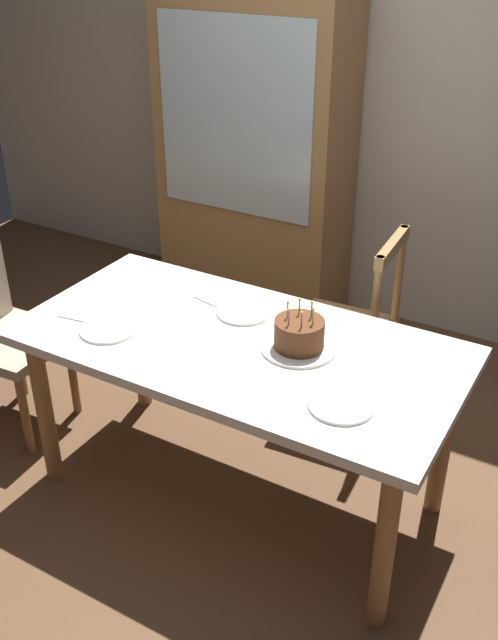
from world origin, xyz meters
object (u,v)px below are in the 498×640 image
(birthday_cake, at_px, (299,336))
(dining_table, at_px, (238,361))
(china_cabinet, at_px, (254,153))
(plate_near_guest, at_px, (341,405))
(chair_spindle_back, at_px, (347,332))
(plate_near_celebrant, at_px, (108,329))
(plate_far_side, at_px, (244,312))

(birthday_cake, bearing_deg, dining_table, -166.23)
(dining_table, xyz_separation_m, china_cabinet, (-0.82, 1.56, 0.29))
(plate_near_guest, xyz_separation_m, chair_spindle_back, (-0.36, 0.93, -0.31))
(dining_table, relative_size, birthday_cake, 6.04)
(dining_table, height_order, birthday_cake, birthday_cake)
(chair_spindle_back, bearing_deg, dining_table, -101.33)
(plate_near_celebrant, distance_m, plate_far_side, 0.54)
(birthday_cake, bearing_deg, plate_far_side, 156.85)
(dining_table, bearing_deg, plate_near_guest, -20.55)
(dining_table, distance_m, plate_near_guest, 0.55)
(plate_near_guest, relative_size, chair_spindle_back, 0.23)
(plate_far_side, bearing_deg, chair_spindle_back, 67.14)
(plate_near_celebrant, bearing_deg, chair_spindle_back, 56.70)
(birthday_cake, height_order, plate_near_celebrant, birthday_cake)
(birthday_cake, height_order, plate_near_guest, birthday_cake)
(plate_far_side, distance_m, plate_near_guest, 0.70)
(plate_near_guest, bearing_deg, chair_spindle_back, 110.95)
(plate_far_side, xyz_separation_m, china_cabinet, (-0.73, 1.37, 0.19))
(plate_near_celebrant, bearing_deg, china_cabinet, 101.36)
(plate_near_celebrant, relative_size, plate_far_side, 1.00)
(plate_far_side, bearing_deg, dining_table, -66.03)
(dining_table, distance_m, china_cabinet, 1.78)
(dining_table, height_order, plate_far_side, plate_far_side)
(dining_table, distance_m, chair_spindle_back, 0.79)
(chair_spindle_back, bearing_deg, plate_near_guest, -69.05)
(birthday_cake, relative_size, plate_near_guest, 1.27)
(plate_near_guest, bearing_deg, dining_table, 159.45)
(birthday_cake, height_order, chair_spindle_back, chair_spindle_back)
(plate_near_celebrant, bearing_deg, plate_far_side, 44.99)
(plate_near_guest, bearing_deg, birthday_cake, 138.50)
(plate_far_side, height_order, china_cabinet, china_cabinet)
(plate_near_celebrant, relative_size, plate_near_guest, 1.00)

